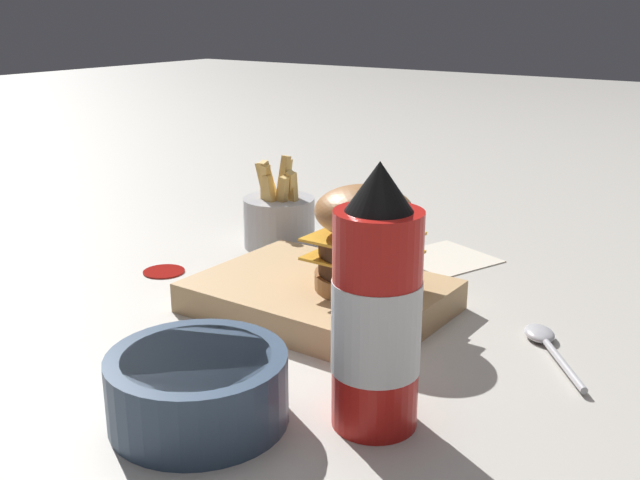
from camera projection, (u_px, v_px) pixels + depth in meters
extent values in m
plane|color=#B7B2A8|center=(305.00, 295.00, 0.90)|extent=(6.00, 6.00, 0.00)
cube|color=tan|center=(320.00, 296.00, 0.85)|extent=(0.27, 0.20, 0.03)
cylinder|color=#9E6638|center=(363.00, 280.00, 0.83)|extent=(0.11, 0.11, 0.02)
cylinder|color=#422819|center=(363.00, 264.00, 0.82)|extent=(0.10, 0.10, 0.02)
cube|color=gold|center=(363.00, 255.00, 0.82)|extent=(0.10, 0.10, 0.00)
cylinder|color=#422819|center=(363.00, 246.00, 0.81)|extent=(0.10, 0.10, 0.02)
cube|color=gold|center=(364.00, 237.00, 0.81)|extent=(0.10, 0.10, 0.00)
ellipsoid|color=#9E6638|center=(364.00, 211.00, 0.80)|extent=(0.11, 0.11, 0.05)
cylinder|color=red|center=(376.00, 321.00, 0.60)|extent=(0.07, 0.07, 0.18)
cylinder|color=silver|center=(376.00, 326.00, 0.60)|extent=(0.07, 0.07, 0.08)
cone|color=black|center=(380.00, 186.00, 0.57)|extent=(0.05, 0.05, 0.04)
cylinder|color=#B7B7BC|center=(279.00, 222.00, 1.08)|extent=(0.10, 0.10, 0.07)
cube|color=#E5B760|center=(266.00, 191.00, 1.05)|extent=(0.03, 0.01, 0.08)
cube|color=#E5B760|center=(271.00, 189.00, 1.06)|extent=(0.01, 0.04, 0.09)
cube|color=#E5B760|center=(265.00, 191.00, 1.05)|extent=(0.03, 0.03, 0.08)
cube|color=#E5B760|center=(283.00, 199.00, 1.05)|extent=(0.02, 0.02, 0.07)
cube|color=#E5B760|center=(293.00, 196.00, 1.05)|extent=(0.03, 0.03, 0.07)
cube|color=#E5B760|center=(285.00, 186.00, 1.08)|extent=(0.02, 0.01, 0.08)
cube|color=#E5B760|center=(271.00, 198.00, 1.05)|extent=(0.02, 0.01, 0.07)
cube|color=#E5B760|center=(290.00, 193.00, 1.06)|extent=(0.03, 0.03, 0.07)
cube|color=#E5B760|center=(282.00, 188.00, 1.05)|extent=(0.02, 0.03, 0.09)
cylinder|color=#384C66|center=(198.00, 388.00, 0.62)|extent=(0.15, 0.15, 0.06)
cylinder|color=#669356|center=(196.00, 359.00, 0.61)|extent=(0.12, 0.12, 0.01)
cylinder|color=#B2B2B7|center=(564.00, 365.00, 0.71)|extent=(0.07, 0.08, 0.01)
ellipsoid|color=#B2B2B7|center=(539.00, 333.00, 0.78)|extent=(0.05, 0.05, 0.01)
cylinder|color=#9E140F|center=(164.00, 271.00, 0.98)|extent=(0.05, 0.05, 0.00)
cube|color=beige|center=(446.00, 258.00, 1.03)|extent=(0.15, 0.15, 0.00)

